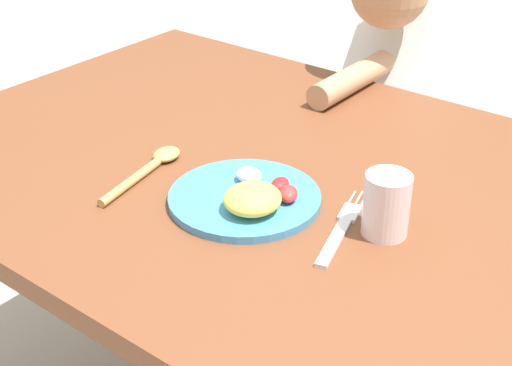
{
  "coord_description": "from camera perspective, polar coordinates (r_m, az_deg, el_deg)",
  "views": [
    {
      "loc": [
        0.53,
        -0.85,
        1.28
      ],
      "look_at": [
        -0.07,
        -0.08,
        0.73
      ],
      "focal_mm": 51.51,
      "sensor_mm": 36.0,
      "label": 1
    }
  ],
  "objects": [
    {
      "name": "drinking_cup",
      "position": [
        1.02,
        10.1,
        -1.68
      ],
      "size": [
        0.06,
        0.06,
        0.09
      ],
      "primitive_type": "cylinder",
      "color": "silver",
      "rests_on": "dining_table"
    },
    {
      "name": "person",
      "position": [
        1.77,
        10.86,
        3.19
      ],
      "size": [
        0.21,
        0.49,
        0.98
      ],
      "rotation": [
        0.0,
        0.0,
        3.14
      ],
      "color": "#3B3B5E",
      "rests_on": "ground_plane"
    },
    {
      "name": "plate",
      "position": [
        1.09,
        -0.59,
        -1.11
      ],
      "size": [
        0.23,
        0.23,
        0.05
      ],
      "color": "#418BC1",
      "rests_on": "dining_table"
    },
    {
      "name": "fork",
      "position": [
        1.04,
        6.61,
        -3.58
      ],
      "size": [
        0.08,
        0.2,
        0.01
      ],
      "rotation": [
        0.0,
        0.0,
        1.85
      ],
      "color": "silver",
      "rests_on": "dining_table"
    },
    {
      "name": "dining_table",
      "position": [
        1.19,
        5.12,
        -3.82
      ],
      "size": [
        1.46,
        0.86,
        0.71
      ],
      "color": "brown",
      "rests_on": "ground_plane"
    },
    {
      "name": "spoon",
      "position": [
        1.2,
        -8.16,
        1.31
      ],
      "size": [
        0.07,
        0.2,
        0.02
      ],
      "rotation": [
        0.0,
        0.0,
        1.76
      ],
      "color": "tan",
      "rests_on": "dining_table"
    }
  ]
}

